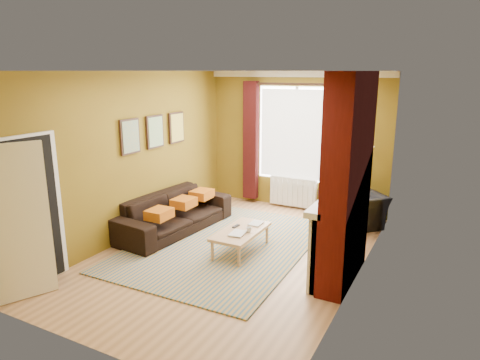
% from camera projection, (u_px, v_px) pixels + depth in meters
% --- Properties ---
extents(ground, '(5.50, 5.50, 0.00)m').
position_uv_depth(ground, '(233.00, 254.00, 6.73)').
color(ground, '#996D45').
rests_on(ground, ground).
extents(room_walls, '(3.82, 5.54, 2.83)m').
position_uv_depth(room_walls, '(278.00, 169.00, 6.34)').
color(room_walls, brown).
rests_on(room_walls, ground).
extents(striped_rug, '(2.71, 3.71, 0.02)m').
position_uv_depth(striped_rug, '(223.00, 244.00, 7.08)').
color(striped_rug, '#2E5C7E').
rests_on(striped_rug, ground).
extents(sofa, '(1.14, 2.40, 0.68)m').
position_uv_depth(sofa, '(174.00, 213.00, 7.64)').
color(sofa, black).
rests_on(sofa, ground).
extents(armchair, '(1.32, 1.33, 0.65)m').
position_uv_depth(armchair, '(353.00, 211.00, 7.79)').
color(armchair, black).
rests_on(armchair, ground).
extents(coffee_table, '(0.57, 1.13, 0.38)m').
position_uv_depth(coffee_table, '(241.00, 232.00, 6.72)').
color(coffee_table, tan).
rests_on(coffee_table, ground).
extents(wicker_stool, '(0.37, 0.37, 0.39)m').
position_uv_depth(wicker_stool, '(328.00, 208.00, 8.38)').
color(wicker_stool, olive).
rests_on(wicker_stool, ground).
extents(floor_lamp, '(0.26, 0.26, 1.52)m').
position_uv_depth(floor_lamp, '(367.00, 164.00, 7.59)').
color(floor_lamp, black).
rests_on(floor_lamp, ground).
extents(book_a, '(0.24, 0.31, 0.03)m').
position_uv_depth(book_a, '(231.00, 233.00, 6.56)').
color(book_a, '#999999').
rests_on(book_a, coffee_table).
extents(book_b, '(0.20, 0.27, 0.02)m').
position_uv_depth(book_b, '(251.00, 222.00, 7.01)').
color(book_b, '#999999').
rests_on(book_b, coffee_table).
extents(mug, '(0.09, 0.09, 0.08)m').
position_uv_depth(mug, '(249.00, 230.00, 6.60)').
color(mug, '#999999').
rests_on(mug, coffee_table).
extents(tv_remote, '(0.06, 0.16, 0.02)m').
position_uv_depth(tv_remote, '(236.00, 226.00, 6.84)').
color(tv_remote, black).
rests_on(tv_remote, coffee_table).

